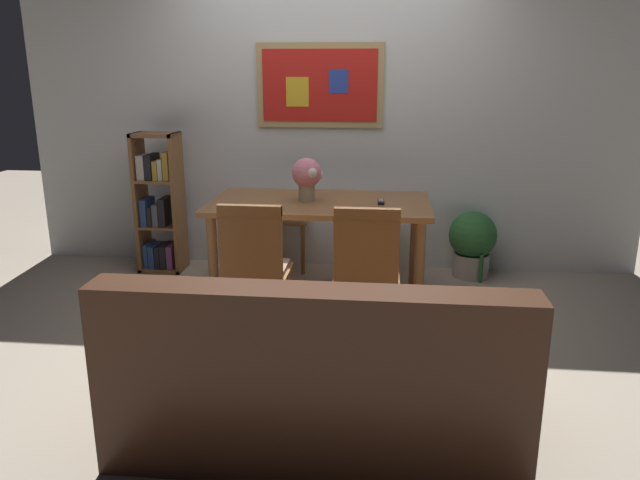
{
  "coord_description": "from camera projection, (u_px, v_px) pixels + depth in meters",
  "views": [
    {
      "loc": [
        0.48,
        -3.74,
        1.67
      ],
      "look_at": [
        0.09,
        -0.15,
        0.65
      ],
      "focal_mm": 34.08,
      "sensor_mm": 36.0,
      "label": 1
    }
  ],
  "objects": [
    {
      "name": "potted_ivy",
      "position": [
        472.0,
        242.0,
        5.01
      ],
      "size": [
        0.39,
        0.39,
        0.6
      ],
      "color": "#B2ADA3",
      "rests_on": "ground_plane"
    },
    {
      "name": "dining_chair_far_right",
      "position": [
        372.0,
        208.0,
        5.15
      ],
      "size": [
        0.4,
        0.41,
        0.91
      ],
      "color": "brown",
      "rests_on": "ground_plane"
    },
    {
      "name": "dining_chair_near_right",
      "position": [
        366.0,
        265.0,
        3.63
      ],
      "size": [
        0.4,
        0.41,
        0.91
      ],
      "color": "brown",
      "rests_on": "ground_plane"
    },
    {
      "name": "flower_vase",
      "position": [
        307.0,
        176.0,
        4.33
      ],
      "size": [
        0.23,
        0.22,
        0.31
      ],
      "color": "tan",
      "rests_on": "dining_table"
    },
    {
      "name": "dining_chair_near_left",
      "position": [
        255.0,
        261.0,
        3.71
      ],
      "size": [
        0.4,
        0.41,
        0.91
      ],
      "color": "brown",
      "rests_on": "ground_plane"
    },
    {
      "name": "wall_back_with_painting",
      "position": [
        329.0,
        115.0,
        5.09
      ],
      "size": [
        5.2,
        0.14,
        2.6
      ],
      "color": "silver",
      "rests_on": "ground_plane"
    },
    {
      "name": "leather_couch",
      "position": [
        317.0,
        379.0,
        2.75
      ],
      "size": [
        1.8,
        0.84,
        0.84
      ],
      "color": "#472819",
      "rests_on": "ground_plane"
    },
    {
      "name": "dining_chair_far_left",
      "position": [
        287.0,
        205.0,
        5.25
      ],
      "size": [
        0.4,
        0.41,
        0.91
      ],
      "color": "brown",
      "rests_on": "ground_plane"
    },
    {
      "name": "ground_plane",
      "position": [
        309.0,
        327.0,
        4.08
      ],
      "size": [
        12.0,
        12.0,
        0.0
      ],
      "primitive_type": "plane",
      "color": "tan"
    },
    {
      "name": "dining_table",
      "position": [
        320.0,
        214.0,
        4.4
      ],
      "size": [
        1.57,
        0.88,
        0.75
      ],
      "color": "brown",
      "rests_on": "ground_plane"
    },
    {
      "name": "bookshelf",
      "position": [
        159.0,
        207.0,
        5.11
      ],
      "size": [
        0.36,
        0.28,
        1.17
      ],
      "color": "brown",
      "rests_on": "ground_plane"
    },
    {
      "name": "tv_remote",
      "position": [
        381.0,
        201.0,
        4.31
      ],
      "size": [
        0.05,
        0.16,
        0.02
      ],
      "color": "black",
      "rests_on": "dining_table"
    }
  ]
}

